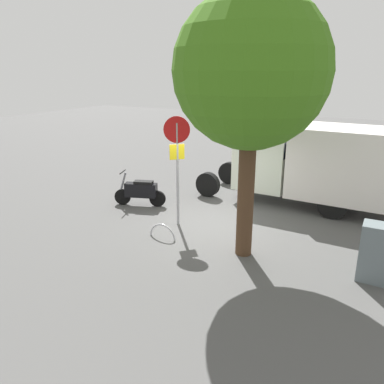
% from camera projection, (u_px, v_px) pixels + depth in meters
% --- Properties ---
extents(ground_plane, '(60.00, 60.00, 0.00)m').
position_uv_depth(ground_plane, '(216.00, 225.00, 11.64)').
color(ground_plane, '#4F4E4D').
extents(box_truck_near, '(7.34, 2.45, 2.75)m').
position_uv_depth(box_truck_near, '(323.00, 162.00, 12.78)').
color(box_truck_near, black).
rests_on(box_truck_near, ground).
extents(motorcycle, '(1.75, 0.80, 1.20)m').
position_uv_depth(motorcycle, '(141.00, 191.00, 13.17)').
color(motorcycle, black).
rests_on(motorcycle, ground).
extents(stop_sign, '(0.71, 0.33, 3.27)m').
position_uv_depth(stop_sign, '(177.00, 154.00, 11.04)').
color(stop_sign, '#9E9EA3').
rests_on(stop_sign, ground).
extents(street_tree, '(3.55, 3.55, 6.27)m').
position_uv_depth(street_tree, '(251.00, 72.00, 8.50)').
color(street_tree, '#47301E').
rests_on(street_tree, ground).
extents(utility_cabinet, '(0.76, 0.53, 1.33)m').
position_uv_depth(utility_cabinet, '(378.00, 253.00, 8.41)').
color(utility_cabinet, slate).
rests_on(utility_cabinet, ground).
extents(bike_rack_hoop, '(0.85, 0.08, 0.85)m').
position_uv_depth(bike_rack_hoop, '(163.00, 238.00, 10.76)').
color(bike_rack_hoop, '#B7B7BC').
rests_on(bike_rack_hoop, ground).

